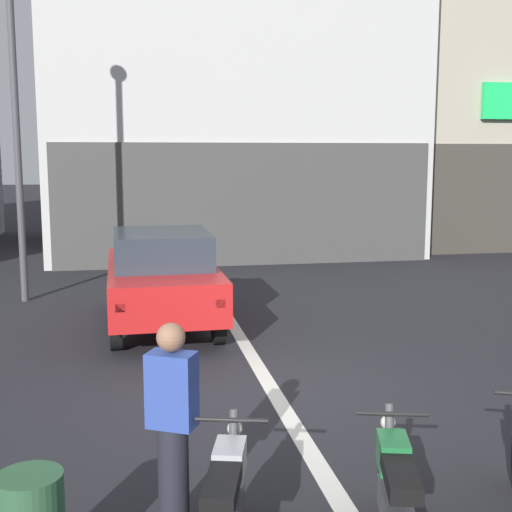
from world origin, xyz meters
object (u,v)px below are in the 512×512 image
object	(u,v)px
street_lamp	(14,88)
car_red_crossing_near	(162,275)
motorcycle_green_row_left_mid	(396,496)
motorcycle_silver_row_leftmost	(227,505)
person_by_motorcycles	(173,427)

from	to	relation	value
street_lamp	car_red_crossing_near	bearing A→B (deg)	-44.06
street_lamp	motorcycle_green_row_left_mid	bearing A→B (deg)	-67.53
motorcycle_silver_row_leftmost	motorcycle_green_row_left_mid	world-z (taller)	same
car_red_crossing_near	person_by_motorcycles	size ratio (longest dim) A/B	2.47
car_red_crossing_near	motorcycle_silver_row_leftmost	distance (m)	6.96
street_lamp	motorcycle_green_row_left_mid	xyz separation A→B (m)	(3.96, -9.58, -3.71)
car_red_crossing_near	person_by_motorcycles	distance (m)	6.44
street_lamp	motorcycle_silver_row_leftmost	distance (m)	10.54
motorcycle_green_row_left_mid	person_by_motorcycles	size ratio (longest dim) A/B	0.98
motorcycle_silver_row_leftmost	person_by_motorcycles	xyz separation A→B (m)	(-0.34, 0.51, 0.40)
car_red_crossing_near	motorcycle_green_row_left_mid	bearing A→B (deg)	-79.17
car_red_crossing_near	motorcycle_green_row_left_mid	size ratio (longest dim) A/B	2.53
car_red_crossing_near	motorcycle_green_row_left_mid	world-z (taller)	car_red_crossing_near
street_lamp	person_by_motorcycles	size ratio (longest dim) A/B	4.11
motorcycle_silver_row_leftmost	person_by_motorcycles	size ratio (longest dim) A/B	0.98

